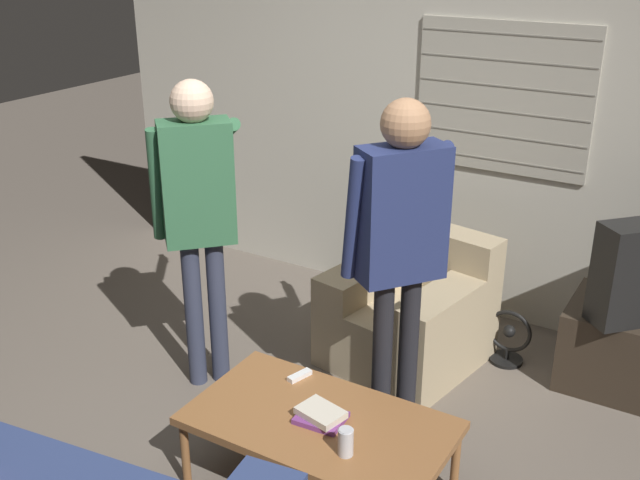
% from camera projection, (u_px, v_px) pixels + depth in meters
% --- Properties ---
extents(ground_plane, '(16.00, 16.00, 0.00)m').
position_uv_depth(ground_plane, '(274.00, 460.00, 3.69)').
color(ground_plane, '#665B51').
extents(wall_back, '(5.20, 0.08, 2.55)m').
position_uv_depth(wall_back, '(448.00, 120.00, 4.79)').
color(wall_back, '#BCB7A8').
rests_on(wall_back, ground_plane).
extents(armchair_beige, '(0.92, 0.95, 0.77)m').
position_uv_depth(armchair_beige, '(411.00, 312.00, 4.46)').
color(armchair_beige, tan).
rests_on(armchair_beige, ground_plane).
extents(coffee_table, '(1.17, 0.67, 0.39)m').
position_uv_depth(coffee_table, '(319.00, 425.00, 3.35)').
color(coffee_table, brown).
rests_on(coffee_table, ground_plane).
extents(person_left_standing, '(0.51, 0.79, 1.74)m').
position_uv_depth(person_left_standing, '(198.00, 200.00, 3.93)').
color(person_left_standing, '#33384C').
rests_on(person_left_standing, ground_plane).
extents(person_right_standing, '(0.55, 0.79, 1.73)m').
position_uv_depth(person_right_standing, '(400.00, 230.00, 3.52)').
color(person_right_standing, black).
rests_on(person_right_standing, ground_plane).
extents(book_stack, '(0.23, 0.19, 0.06)m').
position_uv_depth(book_stack, '(321.00, 415.00, 3.32)').
color(book_stack, '#75387F').
rests_on(book_stack, coffee_table).
extents(soda_can, '(0.07, 0.07, 0.13)m').
position_uv_depth(soda_can, '(346.00, 442.00, 3.10)').
color(soda_can, silver).
rests_on(soda_can, coffee_table).
extents(spare_remote, '(0.08, 0.14, 0.02)m').
position_uv_depth(spare_remote, '(300.00, 376.00, 3.64)').
color(spare_remote, white).
rests_on(spare_remote, coffee_table).
extents(floor_fan, '(0.27, 0.20, 0.34)m').
position_uv_depth(floor_fan, '(508.00, 339.00, 4.46)').
color(floor_fan, black).
rests_on(floor_fan, ground_plane).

